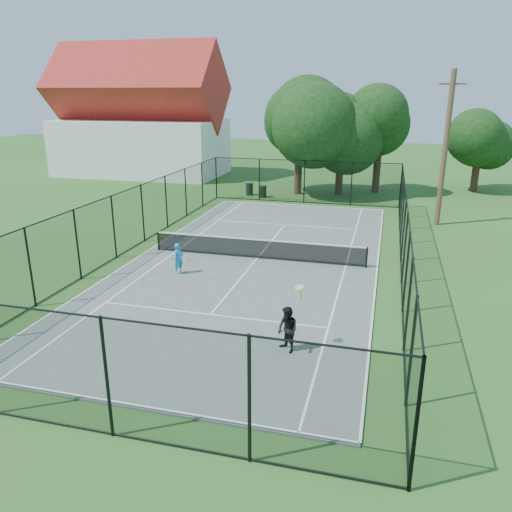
% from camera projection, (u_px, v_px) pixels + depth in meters
% --- Properties ---
extents(ground, '(120.00, 120.00, 0.00)m').
position_uv_depth(ground, '(257.00, 260.00, 23.34)').
color(ground, '#2E571D').
extents(tennis_court, '(11.00, 24.00, 0.06)m').
position_uv_depth(tennis_court, '(257.00, 259.00, 23.33)').
color(tennis_court, '#505E58').
rests_on(tennis_court, ground).
extents(tennis_net, '(10.08, 0.08, 0.95)m').
position_uv_depth(tennis_net, '(257.00, 248.00, 23.15)').
color(tennis_net, black).
rests_on(tennis_net, tennis_court).
extents(fence, '(13.10, 26.10, 3.00)m').
position_uv_depth(fence, '(257.00, 229.00, 22.87)').
color(fence, black).
rests_on(fence, ground).
extents(tree_near_left, '(6.18, 6.18, 8.06)m').
position_uv_depth(tree_near_left, '(299.00, 128.00, 36.82)').
color(tree_near_left, '#332114').
rests_on(tree_near_left, ground).
extents(tree_near_mid, '(5.64, 5.64, 7.38)m').
position_uv_depth(tree_near_mid, '(341.00, 134.00, 36.83)').
color(tree_near_mid, '#332114').
rests_on(tree_near_mid, ground).
extents(tree_near_right, '(5.45, 5.45, 7.53)m').
position_uv_depth(tree_near_right, '(380.00, 129.00, 37.48)').
color(tree_near_right, '#332114').
rests_on(tree_near_right, ground).
extents(tree_far_right, '(4.26, 4.26, 5.64)m').
position_uv_depth(tree_far_right, '(479.00, 146.00, 38.39)').
color(tree_far_right, '#332114').
rests_on(tree_far_right, ground).
extents(building, '(15.30, 8.15, 11.87)m').
position_uv_depth(building, '(140.00, 121.00, 46.12)').
color(building, silver).
rests_on(building, ground).
extents(trash_bin_left, '(0.58, 0.58, 0.91)m').
position_uv_depth(trash_bin_left, '(249.00, 189.00, 37.76)').
color(trash_bin_left, black).
rests_on(trash_bin_left, ground).
extents(trash_bin_right, '(0.58, 0.58, 0.86)m').
position_uv_depth(trash_bin_right, '(263.00, 191.00, 36.99)').
color(trash_bin_right, black).
rests_on(trash_bin_right, ground).
extents(utility_pole, '(1.40, 0.30, 8.66)m').
position_uv_depth(utility_pole, '(445.00, 149.00, 28.13)').
color(utility_pole, '#4C3823').
rests_on(utility_pole, ground).
extents(player_blue, '(0.83, 0.57, 1.33)m').
position_uv_depth(player_blue, '(179.00, 259.00, 21.21)').
color(player_blue, '#1882D1').
rests_on(player_blue, tennis_court).
extents(player_black, '(0.87, 1.04, 2.02)m').
position_uv_depth(player_black, '(288.00, 330.00, 14.77)').
color(player_black, black).
rests_on(player_black, tennis_court).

